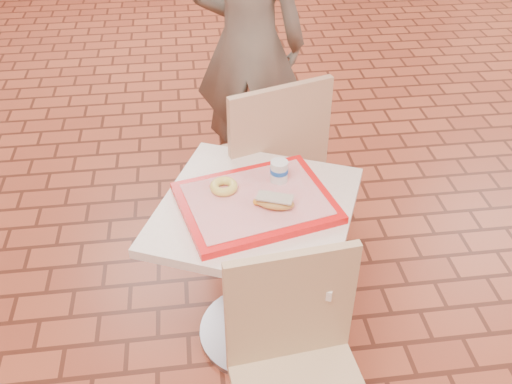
{
  "coord_description": "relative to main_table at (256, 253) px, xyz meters",
  "views": [
    {
      "loc": [
        -1.54,
        -2.31,
        1.92
      ],
      "look_at": [
        -1.34,
        -0.81,
        0.74
      ],
      "focal_mm": 40.0,
      "sensor_mm": 36.0,
      "label": 1
    }
  ],
  "objects": [
    {
      "name": "ring_donut",
      "position": [
        -0.1,
        0.06,
        0.27
      ],
      "size": [
        0.11,
        0.11,
        0.03
      ],
      "primitive_type": "torus",
      "rotation": [
        0.0,
        0.0,
        -0.16
      ],
      "color": "#DBC150",
      "rests_on": "serving_tray"
    },
    {
      "name": "long_john_donut",
      "position": [
        0.05,
        -0.05,
        0.27
      ],
      "size": [
        0.15,
        0.11,
        0.04
      ],
      "rotation": [
        0.0,
        0.0,
        -0.37
      ],
      "color": "#B67B35",
      "rests_on": "serving_tray"
    },
    {
      "name": "chair_main_front",
      "position": [
        0.06,
        -0.52,
        0.01
      ],
      "size": [
        0.43,
        0.43,
        0.85
      ],
      "rotation": [
        0.0,
        0.0,
        0.1
      ],
      "color": "tan",
      "rests_on": "ground"
    },
    {
      "name": "main_table",
      "position": [
        0.0,
        0.0,
        0.0
      ],
      "size": [
        0.65,
        0.65,
        0.68
      ],
      "rotation": [
        0.0,
        0.0,
        -0.41
      ],
      "color": "beige",
      "rests_on": "ground"
    },
    {
      "name": "serving_tray",
      "position": [
        0.0,
        0.0,
        0.24
      ],
      "size": [
        0.5,
        0.39,
        0.03
      ],
      "rotation": [
        0.0,
        0.0,
        0.23
      ],
      "color": "red",
      "rests_on": "main_table"
    },
    {
      "name": "customer",
      "position": [
        0.11,
        1.14,
        0.32
      ],
      "size": [
        0.64,
        0.5,
        1.55
      ],
      "primitive_type": "imported",
      "rotation": [
        0.0,
        0.0,
        2.9
      ],
      "color": "#665B4F",
      "rests_on": "ground"
    },
    {
      "name": "chair_main_back",
      "position": [
        0.11,
        0.48,
        0.06
      ],
      "size": [
        0.54,
        0.54,
        0.94
      ],
      "rotation": [
        0.0,
        0.0,
        3.45
      ],
      "color": "tan",
      "rests_on": "ground"
    },
    {
      "name": "wainscot_band",
      "position": [
        1.34,
        0.81,
        0.04
      ],
      "size": [
        8.0,
        10.0,
        1.0
      ],
      "color": "maroon",
      "rests_on": "ground"
    },
    {
      "name": "paper_cup",
      "position": [
        0.09,
        0.09,
        0.29
      ],
      "size": [
        0.06,
        0.06,
        0.08
      ],
      "rotation": [
        0.0,
        0.0,
        0.4
      ],
      "color": "silver",
      "rests_on": "serving_tray"
    }
  ]
}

